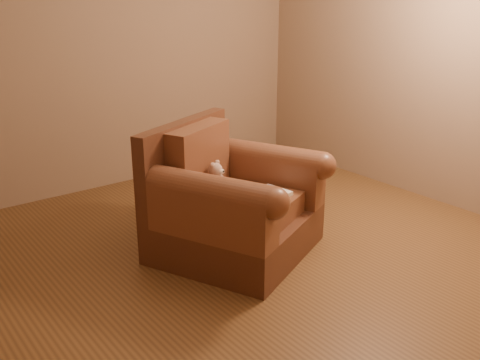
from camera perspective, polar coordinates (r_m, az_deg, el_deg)
floor at (r=3.96m, az=1.21°, el=-7.74°), size 4.00×4.00×0.00m
room at (r=3.52m, az=1.42°, el=17.88°), size 4.02×4.02×2.71m
armchair at (r=3.87m, az=-1.06°, el=-2.60°), size 1.34×1.31×0.93m
teddy_bear at (r=3.83m, az=-2.35°, el=-0.05°), size 0.17×0.20×0.24m
guidebook at (r=3.74m, az=2.41°, el=-1.75°), size 0.42×0.29×0.03m
side_table at (r=4.48m, az=4.64°, el=-0.85°), size 0.35×0.35×0.48m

